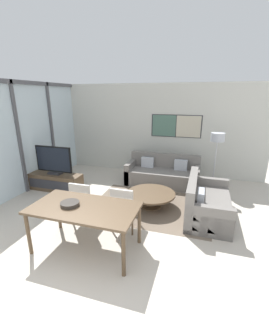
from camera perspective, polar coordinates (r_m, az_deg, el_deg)
ground_plane at (r=3.43m, az=-17.66°, el=-28.50°), size 24.00×24.00×0.00m
wall_back at (r=7.25m, az=5.03°, el=9.66°), size 6.76×0.09×2.80m
window_wall_left at (r=6.32m, az=-27.58°, el=7.65°), size 0.07×5.15×2.80m
area_rug at (r=5.27m, az=4.13°, el=-9.63°), size 2.66×1.95×0.01m
tv_console at (r=6.43m, az=-19.29°, el=-3.31°), size 1.43×0.47×0.44m
television at (r=6.25m, az=-19.84°, el=1.78°), size 1.04×0.20×0.75m
sofa_main at (r=6.53m, az=7.22°, el=-1.56°), size 2.03×0.86×0.83m
sofa_side at (r=4.98m, az=17.29°, el=-8.71°), size 0.86×1.62×0.83m
coffee_table at (r=5.16m, az=4.20°, el=-7.13°), size 1.10×1.10×0.34m
dining_table at (r=3.72m, az=-12.58°, el=-10.58°), size 1.71×0.91×0.77m
dining_chair_left at (r=4.52m, az=-12.77°, el=-7.87°), size 0.46×0.46×0.88m
dining_chair_centre at (r=4.20m, az=-2.68°, el=-9.51°), size 0.46×0.46×0.88m
fruit_bowl at (r=3.76m, az=-16.10°, el=-8.67°), size 0.30×0.30×0.06m
floor_lamp at (r=6.26m, az=20.27°, el=6.32°), size 0.35×0.35×1.52m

